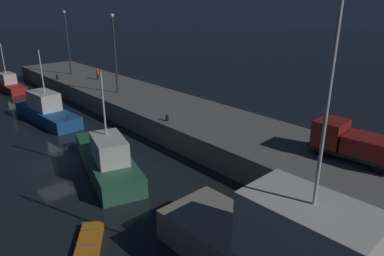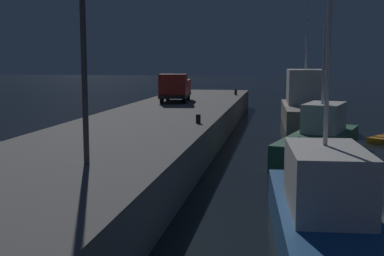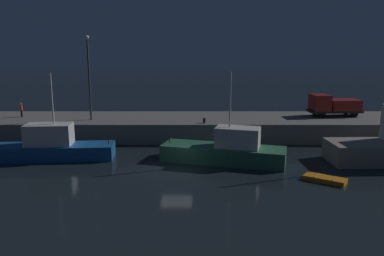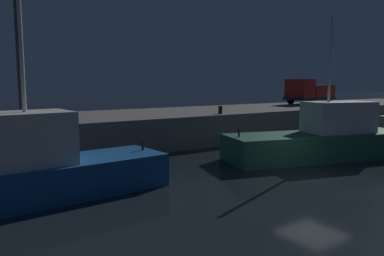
{
  "view_description": "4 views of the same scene",
  "coord_description": "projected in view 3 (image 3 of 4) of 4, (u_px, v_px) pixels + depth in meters",
  "views": [
    {
      "loc": [
        26.43,
        -8.5,
        12.29
      ],
      "look_at": [
        3.98,
        11.41,
        1.39
      ],
      "focal_mm": 32.8,
      "sensor_mm": 36.0,
      "label": 1
    },
    {
      "loc": [
        -26.38,
        5.14,
        5.71
      ],
      "look_at": [
        2.75,
        10.13,
        1.76
      ],
      "focal_mm": 47.74,
      "sensor_mm": 36.0,
      "label": 2
    },
    {
      "loc": [
        1.24,
        -29.6,
        9.68
      ],
      "look_at": [
        1.31,
        11.31,
        1.25
      ],
      "focal_mm": 36.36,
      "sensor_mm": 36.0,
      "label": 3
    },
    {
      "loc": [
        -13.2,
        -10.0,
        4.16
      ],
      "look_at": [
        0.4,
        10.08,
        1.2
      ],
      "focal_mm": 34.55,
      "sensor_mm": 36.0,
      "label": 4
    }
  ],
  "objects": [
    {
      "name": "ground_plane",
      "position": [
        176.0,
        172.0,
        30.95
      ],
      "size": [
        320.0,
        320.0,
        0.0
      ],
      "primitive_type": "plane",
      "color": "black"
    },
    {
      "name": "pier_quay",
      "position": [
        180.0,
        127.0,
        43.59
      ],
      "size": [
        71.54,
        8.57,
        2.08
      ],
      "color": "slate",
      "rests_on": "ground"
    },
    {
      "name": "fishing_boat_white",
      "position": [
        52.0,
        147.0,
        34.36
      ],
      "size": [
        10.59,
        3.48,
        7.62
      ],
      "color": "#195193",
      "rests_on": "ground"
    },
    {
      "name": "fishing_boat_orange",
      "position": [
        226.0,
        150.0,
        33.38
      ],
      "size": [
        10.97,
        5.75,
        7.77
      ],
      "color": "#2D6647",
      "rests_on": "ground"
    },
    {
      "name": "rowboat_white_mid",
      "position": [
        324.0,
        179.0,
        28.73
      ],
      "size": [
        3.14,
        2.68,
        0.39
      ],
      "color": "orange",
      "rests_on": "ground"
    },
    {
      "name": "lamp_post_east",
      "position": [
        88.0,
        72.0,
        40.99
      ],
      "size": [
        0.44,
        0.44,
        8.91
      ],
      "color": "#38383D",
      "rests_on": "pier_quay"
    },
    {
      "name": "utility_truck",
      "position": [
        333.0,
        105.0,
        44.12
      ],
      "size": [
        6.04,
        2.79,
        2.46
      ],
      "color": "black",
      "rests_on": "pier_quay"
    },
    {
      "name": "dockworker",
      "position": [
        21.0,
        109.0,
        43.5
      ],
      "size": [
        0.4,
        0.4,
        1.58
      ],
      "color": "black",
      "rests_on": "pier_quay"
    },
    {
      "name": "bollard_west",
      "position": [
        204.0,
        121.0,
        40.0
      ],
      "size": [
        0.28,
        0.28,
        0.53
      ],
      "primitive_type": "cylinder",
      "color": "black",
      "rests_on": "pier_quay"
    }
  ]
}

